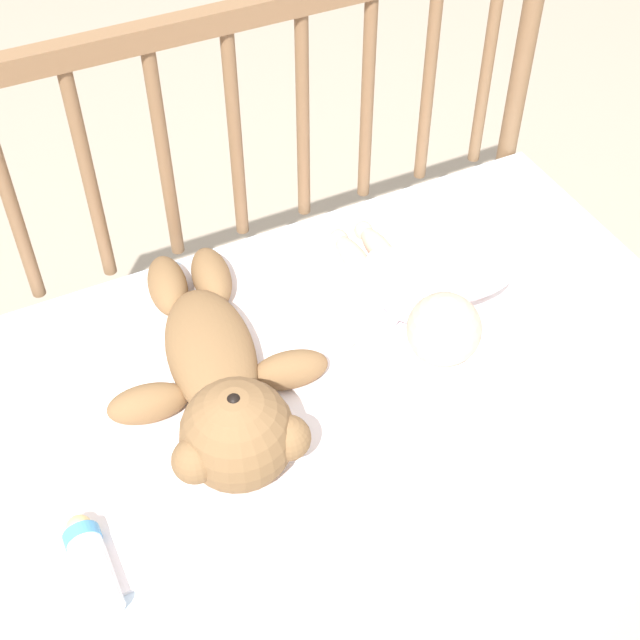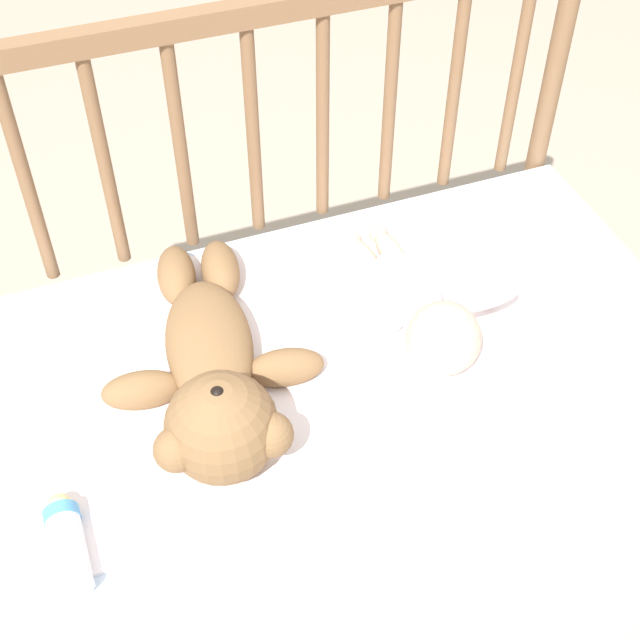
# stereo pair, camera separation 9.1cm
# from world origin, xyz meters

# --- Properties ---
(ground_plane) EXTENTS (12.00, 12.00, 0.00)m
(ground_plane) POSITION_xyz_m (0.00, 0.00, 0.00)
(ground_plane) COLOR tan
(crib_mattress) EXTENTS (1.16, 0.60, 0.54)m
(crib_mattress) POSITION_xyz_m (0.00, 0.00, 0.27)
(crib_mattress) COLOR silver
(crib_mattress) RESTS_ON ground_plane
(crib_rail) EXTENTS (1.16, 0.04, 0.96)m
(crib_rail) POSITION_xyz_m (0.00, 0.32, 0.67)
(crib_rail) COLOR brown
(crib_rail) RESTS_ON ground_plane
(blanket) EXTENTS (0.86, 0.53, 0.01)m
(blanket) POSITION_xyz_m (-0.03, 0.01, 0.55)
(blanket) COLOR white
(blanket) RESTS_ON crib_mattress
(teddy_bear) EXTENTS (0.33, 0.50, 0.16)m
(teddy_bear) POSITION_xyz_m (-0.18, -0.04, 0.60)
(teddy_bear) COLOR olive
(teddy_bear) RESTS_ON crib_mattress
(baby) EXTENTS (0.29, 0.37, 0.11)m
(baby) POSITION_xyz_m (0.16, -0.00, 0.59)
(baby) COLOR white
(baby) RESTS_ON crib_mattress
(baby_bottle) EXTENTS (0.05, 0.14, 0.05)m
(baby_bottle) POSITION_xyz_m (-0.42, -0.20, 0.57)
(baby_bottle) COLOR white
(baby_bottle) RESTS_ON crib_mattress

